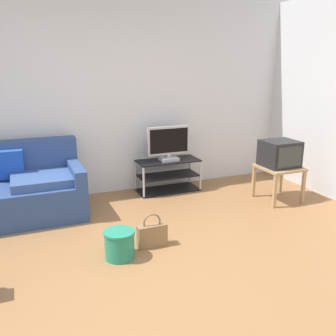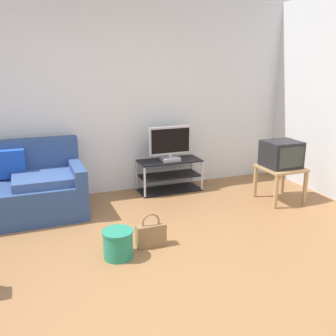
# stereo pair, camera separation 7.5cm
# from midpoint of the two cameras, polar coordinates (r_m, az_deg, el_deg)

# --- Properties ---
(ground_plane) EXTENTS (9.00, 9.80, 0.02)m
(ground_plane) POSITION_cam_midpoint_polar(r_m,az_deg,el_deg) (3.35, -3.34, -17.03)
(ground_plane) COLOR olive
(wall_back) EXTENTS (9.00, 0.10, 2.70)m
(wall_back) POSITION_cam_midpoint_polar(r_m,az_deg,el_deg) (5.22, -12.54, 10.43)
(wall_back) COLOR silver
(wall_back) RESTS_ON ground_plane
(tv_stand) EXTENTS (0.90, 0.40, 0.46)m
(tv_stand) POSITION_cam_midpoint_polar(r_m,az_deg,el_deg) (5.41, -0.40, -1.13)
(tv_stand) COLOR black
(tv_stand) RESTS_ON ground_plane
(flat_tv) EXTENTS (0.63, 0.22, 0.49)m
(flat_tv) POSITION_cam_midpoint_polar(r_m,az_deg,el_deg) (5.27, -0.32, 3.72)
(flat_tv) COLOR #B2B2B7
(flat_tv) RESTS_ON tv_stand
(side_table) EXTENTS (0.52, 0.52, 0.47)m
(side_table) POSITION_cam_midpoint_polar(r_m,az_deg,el_deg) (5.20, 16.24, -0.55)
(side_table) COLOR tan
(side_table) RESTS_ON ground_plane
(crt_tv) EXTENTS (0.45, 0.41, 0.34)m
(crt_tv) POSITION_cam_midpoint_polar(r_m,az_deg,el_deg) (5.15, 16.34, 2.15)
(crt_tv) COLOR #232326
(crt_tv) RESTS_ON side_table
(handbag) EXTENTS (0.30, 0.11, 0.36)m
(handbag) POSITION_cam_midpoint_polar(r_m,az_deg,el_deg) (3.83, -3.02, -10.12)
(handbag) COLOR olive
(handbag) RESTS_ON ground_plane
(cleaning_bucket) EXTENTS (0.30, 0.30, 0.28)m
(cleaning_bucket) POSITION_cam_midpoint_polar(r_m,az_deg,el_deg) (3.64, -8.04, -11.39)
(cleaning_bucket) COLOR #238466
(cleaning_bucket) RESTS_ON ground_plane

